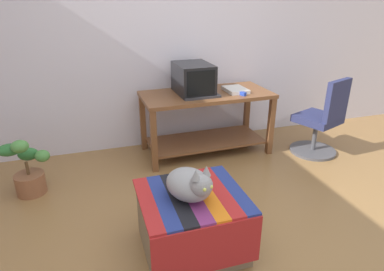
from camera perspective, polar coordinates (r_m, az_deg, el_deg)
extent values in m
plane|color=olive|center=(2.55, 5.96, -18.85)|extent=(14.00, 14.00, 0.00)
cube|color=silver|center=(3.88, -5.71, 17.04)|extent=(8.00, 0.10, 2.60)
cube|color=brown|center=(3.36, -6.56, -1.12)|extent=(0.06, 0.06, 0.66)
cube|color=brown|center=(3.84, 13.39, 1.53)|extent=(0.06, 0.06, 0.66)
cube|color=brown|center=(4.31, 9.41, 4.23)|extent=(0.06, 0.06, 0.66)
cube|color=brown|center=(3.89, -8.43, 2.20)|extent=(0.06, 0.06, 0.66)
cube|color=brown|center=(3.87, 2.36, -0.85)|extent=(1.32, 0.59, 0.02)
cube|color=brown|center=(3.68, 2.50, 7.02)|extent=(1.44, 0.69, 0.04)
cube|color=black|center=(3.67, 0.19, 7.48)|extent=(0.26, 0.35, 0.02)
cube|color=black|center=(3.63, 0.20, 9.77)|extent=(0.37, 0.50, 0.32)
cube|color=black|center=(3.40, 1.58, 8.98)|extent=(0.30, 0.02, 0.25)
cube|color=#333338|center=(3.50, 1.57, 6.72)|extent=(0.40, 0.16, 0.02)
cube|color=white|center=(3.75, 7.49, 7.80)|extent=(0.22, 0.30, 0.04)
cube|color=#7A664C|center=(2.41, -0.02, -14.79)|extent=(0.68, 0.61, 0.43)
cube|color=#AD2323|center=(2.14, 2.84, -19.09)|extent=(0.71, 0.01, 0.35)
cube|color=#AD2323|center=(2.23, -7.66, -11.54)|extent=(0.10, 0.66, 0.02)
cube|color=navy|center=(2.24, -5.06, -11.15)|extent=(0.10, 0.66, 0.02)
cube|color=black|center=(2.26, -2.51, -10.75)|extent=(0.10, 0.66, 0.02)
cube|color=#7A2D6B|center=(2.28, -0.02, -10.33)|extent=(0.10, 0.66, 0.02)
cube|color=orange|center=(2.31, 2.41, -9.91)|extent=(0.10, 0.66, 0.02)
cube|color=#AD2323|center=(2.34, 4.78, -9.47)|extent=(0.10, 0.66, 0.02)
cube|color=navy|center=(2.38, 7.07, -9.04)|extent=(0.10, 0.66, 0.02)
ellipsoid|color=gray|center=(2.21, -0.58, -8.36)|extent=(0.37, 0.41, 0.20)
sphere|color=gray|center=(2.09, 1.56, -8.55)|extent=(0.15, 0.15, 0.15)
cylinder|color=gray|center=(2.37, 0.31, -8.10)|extent=(0.22, 0.22, 0.04)
cone|color=gray|center=(2.02, 0.67, -6.74)|extent=(0.06, 0.06, 0.07)
cone|color=gray|center=(2.07, 2.48, -6.04)|extent=(0.06, 0.06, 0.07)
sphere|color=#C6D151|center=(2.03, 2.18, -9.28)|extent=(0.02, 0.02, 0.02)
sphere|color=#C6D151|center=(2.06, 3.32, -8.79)|extent=(0.02, 0.02, 0.02)
cylinder|color=brown|center=(3.42, -25.98, -7.41)|extent=(0.26, 0.26, 0.20)
cylinder|color=brown|center=(3.35, -26.45, -5.05)|extent=(0.03, 0.03, 0.12)
ellipsoid|color=#4C8E42|center=(3.32, -24.33, -3.21)|extent=(0.13, 0.12, 0.11)
ellipsoid|color=#2D7033|center=(3.42, -26.35, -2.88)|extent=(0.18, 0.10, 0.12)
ellipsoid|color=#2D7033|center=(3.27, -28.95, -2.19)|extent=(0.20, 0.14, 0.10)
ellipsoid|color=#4C8E42|center=(3.17, -27.50, -1.67)|extent=(0.14, 0.12, 0.11)
cylinder|color=#4C4C51|center=(4.14, 19.99, -2.43)|extent=(0.52, 0.52, 0.03)
cylinder|color=#4C4C51|center=(4.07, 20.34, -0.07)|extent=(0.05, 0.05, 0.34)
cube|color=navy|center=(4.00, 20.75, 2.70)|extent=(0.54, 0.54, 0.08)
cube|color=navy|center=(3.83, 23.67, 5.53)|extent=(0.37, 0.19, 0.44)
cube|color=#2342B7|center=(3.63, 8.52, 7.18)|extent=(0.07, 0.12, 0.04)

